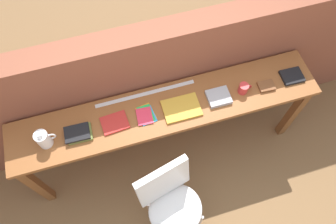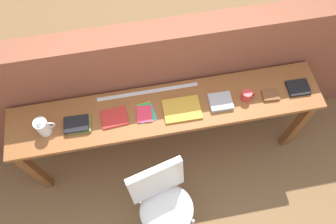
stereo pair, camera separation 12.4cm
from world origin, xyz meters
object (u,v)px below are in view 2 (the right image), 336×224
Objects in this scene: pitcher_white at (43,127)px; magazine_cycling at (114,118)px; chair_white_moulded at (163,200)px; book_stack_leftmost at (78,124)px; book_repair_rightmost at (298,88)px; mug at (247,95)px; book_open_centre at (182,109)px; leather_journal_brown at (270,95)px; pamphlet_pile_colourful at (146,113)px.

pitcher_white reaches higher than magazine_cycling.
chair_white_moulded is 0.76m from magazine_cycling.
book_repair_rightmost is at bearing 0.32° from book_stack_leftmost.
book_open_centre is at bearing -178.87° from mug.
magazine_cycling is at bearing 1.71° from pitcher_white.
book_repair_rightmost is (0.24, 0.03, 0.00)m from leather_journal_brown.
leather_journal_brown is (1.00, -0.03, 0.01)m from pamphlet_pile_colourful.
leather_journal_brown is at bearing -0.63° from book_stack_leftmost.
book_open_centre is 2.65× the size of mug.
mug is (0.52, 0.01, 0.04)m from book_open_centre.
pitcher_white reaches higher than chair_white_moulded.
book_stack_leftmost reaches higher than chair_white_moulded.
mug is (1.05, -0.02, 0.04)m from magazine_cycling.
magazine_cycling is 1.06× the size of pamphlet_pile_colourful.
book_stack_leftmost is 1.87× the size of mug.
book_open_centre is 2.24× the size of leather_journal_brown.
book_repair_rightmost reaches higher than magazine_cycling.
pamphlet_pile_colourful is at bearing -178.03° from leather_journal_brown.
mug is 0.85× the size of leather_journal_brown.
mug is at bearing -176.62° from book_repair_rightmost.
pitcher_white is 0.91× the size of magazine_cycling.
pamphlet_pile_colourful is at bearing 178.92° from mug.
pamphlet_pile_colourful is (0.52, 0.01, -0.02)m from book_stack_leftmost.
mug is at bearing -5.03° from magazine_cycling.
leather_journal_brown is at bearing -171.80° from book_repair_rightmost.
book_open_centre is 1.65× the size of book_repair_rightmost.
magazine_cycling is at bearing 3.02° from book_stack_leftmost.
book_repair_rightmost is at bearing 1.41° from mug.
chair_white_moulded is at bearing -87.90° from pamphlet_pile_colourful.
pitcher_white reaches higher than book_stack_leftmost.
leather_journal_brown is at bearing 0.25° from book_open_centre.
pamphlet_pile_colourful is 1.01m from leather_journal_brown.
mug is at bearing 37.35° from chair_white_moulded.
pitcher_white reaches higher than book_repair_rightmost.
chair_white_moulded is at bearing -145.64° from leather_journal_brown.
leather_journal_brown reaches higher than book_open_centre.
mug reaches higher than chair_white_moulded.
book_stack_leftmost is 1.33m from mug.
leather_journal_brown is at bearing 30.63° from chair_white_moulded.
book_open_centre is (0.81, -0.01, -0.01)m from book_stack_leftmost.
magazine_cycling is 1.05m from mug.
mug is at bearing 1.80° from book_open_centre.
book_stack_leftmost is 0.28m from magazine_cycling.
pitcher_white is at bearing -179.79° from book_stack_leftmost.
leather_journal_brown is at bearing -1.76° from pamphlet_pile_colourful.
book_stack_leftmost is at bearing 132.43° from chair_white_moulded.
chair_white_moulded is 0.71m from pamphlet_pile_colourful.
pitcher_white is 1.41× the size of leather_journal_brown.
pitcher_white is 0.90× the size of book_stack_leftmost.
book_open_centre is at bearing -6.99° from magazine_cycling.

